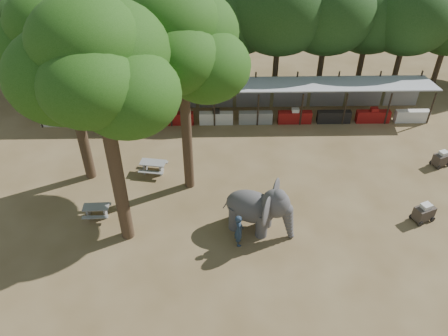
{
  "coord_description": "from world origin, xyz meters",
  "views": [
    {
      "loc": [
        -1.38,
        -13.89,
        16.4
      ],
      "look_at": [
        -1.0,
        5.0,
        2.0
      ],
      "focal_mm": 35.0,
      "sensor_mm": 36.0,
      "label": 1
    }
  ],
  "objects_px": {
    "handler": "(239,230)",
    "picnic_table_near": "(97,210)",
    "yard_tree_back": "(179,44)",
    "picnic_table_far": "(153,166)",
    "cart_front": "(424,212)",
    "yard_tree_left": "(59,44)",
    "cart_back": "(442,159)",
    "yard_tree_center": "(94,67)",
    "elephant": "(259,208)"
  },
  "relations": [
    {
      "from": "picnic_table_near",
      "to": "picnic_table_far",
      "type": "relative_size",
      "value": 0.82
    },
    {
      "from": "yard_tree_back",
      "to": "elephant",
      "type": "xyz_separation_m",
      "value": [
        3.87,
        -3.82,
        -7.11
      ]
    },
    {
      "from": "yard_tree_left",
      "to": "picnic_table_near",
      "type": "xyz_separation_m",
      "value": [
        1.26,
        -3.71,
        -7.75
      ]
    },
    {
      "from": "handler",
      "to": "picnic_table_far",
      "type": "height_order",
      "value": "handler"
    },
    {
      "from": "handler",
      "to": "picnic_table_far",
      "type": "relative_size",
      "value": 1.08
    },
    {
      "from": "elephant",
      "to": "handler",
      "type": "bearing_deg",
      "value": -113.01
    },
    {
      "from": "cart_front",
      "to": "cart_back",
      "type": "height_order",
      "value": "cart_front"
    },
    {
      "from": "picnic_table_near",
      "to": "yard_tree_center",
      "type": "bearing_deg",
      "value": -38.41
    },
    {
      "from": "picnic_table_far",
      "to": "elephant",
      "type": "bearing_deg",
      "value": -30.03
    },
    {
      "from": "yard_tree_center",
      "to": "picnic_table_far",
      "type": "distance_m",
      "value": 10.13
    },
    {
      "from": "yard_tree_center",
      "to": "yard_tree_back",
      "type": "height_order",
      "value": "yard_tree_center"
    },
    {
      "from": "yard_tree_left",
      "to": "yard_tree_center",
      "type": "xyz_separation_m",
      "value": [
        3.0,
        -5.0,
        1.01
      ]
    },
    {
      "from": "yard_tree_back",
      "to": "cart_front",
      "type": "xyz_separation_m",
      "value": [
        12.69,
        -3.37,
        -7.99
      ]
    },
    {
      "from": "picnic_table_near",
      "to": "cart_back",
      "type": "bearing_deg",
      "value": 9.6
    },
    {
      "from": "yard_tree_back",
      "to": "cart_front",
      "type": "distance_m",
      "value": 15.37
    },
    {
      "from": "cart_back",
      "to": "picnic_table_far",
      "type": "bearing_deg",
      "value": 158.48
    },
    {
      "from": "handler",
      "to": "picnic_table_near",
      "type": "distance_m",
      "value": 7.86
    },
    {
      "from": "elephant",
      "to": "picnic_table_near",
      "type": "distance_m",
      "value": 8.74
    },
    {
      "from": "yard_tree_back",
      "to": "cart_back",
      "type": "bearing_deg",
      "value": 5.29
    },
    {
      "from": "handler",
      "to": "picnic_table_far",
      "type": "xyz_separation_m",
      "value": [
        -4.92,
        5.97,
        -0.44
      ]
    },
    {
      "from": "yard_tree_center",
      "to": "cart_back",
      "type": "height_order",
      "value": "yard_tree_center"
    },
    {
      "from": "picnic_table_near",
      "to": "cart_back",
      "type": "relative_size",
      "value": 1.12
    },
    {
      "from": "yard_tree_back",
      "to": "picnic_table_near",
      "type": "relative_size",
      "value": 8.04
    },
    {
      "from": "yard_tree_left",
      "to": "cart_front",
      "type": "xyz_separation_m",
      "value": [
        18.69,
        -4.37,
        -7.65
      ]
    },
    {
      "from": "yard_tree_left",
      "to": "cart_back",
      "type": "distance_m",
      "value": 22.99
    },
    {
      "from": "yard_tree_back",
      "to": "picnic_table_far",
      "type": "xyz_separation_m",
      "value": [
        -2.12,
        1.1,
        -8.04
      ]
    },
    {
      "from": "yard_tree_back",
      "to": "cart_front",
      "type": "relative_size",
      "value": 8.48
    },
    {
      "from": "yard_tree_back",
      "to": "picnic_table_near",
      "type": "distance_m",
      "value": 9.76
    },
    {
      "from": "yard_tree_back",
      "to": "handler",
      "type": "height_order",
      "value": "yard_tree_back"
    },
    {
      "from": "yard_tree_center",
      "to": "picnic_table_near",
      "type": "bearing_deg",
      "value": 143.53
    },
    {
      "from": "handler",
      "to": "picnic_table_near",
      "type": "bearing_deg",
      "value": 71.22
    },
    {
      "from": "handler",
      "to": "picnic_table_far",
      "type": "distance_m",
      "value": 7.75
    },
    {
      "from": "handler",
      "to": "cart_back",
      "type": "distance_m",
      "value": 14.33
    },
    {
      "from": "yard_tree_back",
      "to": "handler",
      "type": "bearing_deg",
      "value": -60.06
    },
    {
      "from": "yard_tree_left",
      "to": "picnic_table_near",
      "type": "relative_size",
      "value": 7.8
    },
    {
      "from": "cart_back",
      "to": "cart_front",
      "type": "bearing_deg",
      "value": -144.35
    },
    {
      "from": "yard_tree_left",
      "to": "elephant",
      "type": "bearing_deg",
      "value": -26.02
    },
    {
      "from": "picnic_table_far",
      "to": "cart_back",
      "type": "distance_m",
      "value": 17.78
    },
    {
      "from": "yard_tree_back",
      "to": "picnic_table_far",
      "type": "distance_m",
      "value": 8.39
    },
    {
      "from": "elephant",
      "to": "picnic_table_near",
      "type": "height_order",
      "value": "elephant"
    },
    {
      "from": "elephant",
      "to": "picnic_table_far",
      "type": "relative_size",
      "value": 2.22
    },
    {
      "from": "elephant",
      "to": "picnic_table_far",
      "type": "xyz_separation_m",
      "value": [
        -5.99,
        4.92,
        -0.93
      ]
    },
    {
      "from": "yard_tree_back",
      "to": "elephant",
      "type": "relative_size",
      "value": 2.96
    },
    {
      "from": "yard_tree_back",
      "to": "handler",
      "type": "distance_m",
      "value": 9.46
    },
    {
      "from": "handler",
      "to": "cart_front",
      "type": "relative_size",
      "value": 1.4
    },
    {
      "from": "yard_tree_left",
      "to": "picnic_table_near",
      "type": "distance_m",
      "value": 8.69
    },
    {
      "from": "picnic_table_far",
      "to": "cart_front",
      "type": "relative_size",
      "value": 1.29
    },
    {
      "from": "cart_front",
      "to": "handler",
      "type": "bearing_deg",
      "value": 165.53
    },
    {
      "from": "yard_tree_center",
      "to": "elephant",
      "type": "distance_m",
      "value": 10.38
    },
    {
      "from": "yard_tree_center",
      "to": "handler",
      "type": "distance_m",
      "value": 10.14
    }
  ]
}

